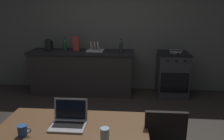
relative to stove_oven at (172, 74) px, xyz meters
name	(u,v)px	position (x,y,z in m)	size (l,w,h in m)	color
back_wall	(126,29)	(-0.98, 0.35, 0.89)	(6.40, 0.10, 2.68)	#575B54
kitchen_counter	(82,72)	(-1.89, 0.00, 0.00)	(2.16, 0.64, 0.91)	#282623
stove_oven	(172,74)	(0.00, 0.00, 0.00)	(0.60, 0.62, 0.91)	#2D2D30
dining_table	(71,138)	(-1.40, -2.77, 0.20)	(1.38, 0.87, 0.72)	brown
laptop	(69,121)	(-1.44, -2.65, 0.31)	(0.32, 0.26, 0.23)	#99999E
electric_kettle	(48,45)	(-2.58, 0.00, 0.57)	(0.17, 0.15, 0.24)	black
bottle	(121,46)	(-1.06, -0.05, 0.58)	(0.07, 0.07, 0.27)	#2D2D33
frying_pan	(176,51)	(0.04, -0.03, 0.48)	(0.27, 0.44, 0.05)	gray
coffee_mug	(23,131)	(-1.79, -2.86, 0.32)	(0.12, 0.08, 0.10)	#264C8C
drinking_glass	(105,135)	(-1.08, -2.90, 0.33)	(0.07, 0.07, 0.13)	#99B7C6
cereal_box	(76,44)	(-2.00, 0.02, 0.60)	(0.13, 0.05, 0.30)	#B2382D
dish_rack	(95,49)	(-1.60, 0.00, 0.50)	(0.34, 0.26, 0.21)	silver
bottle_b	(65,44)	(-2.26, 0.08, 0.58)	(0.07, 0.07, 0.26)	#19592D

